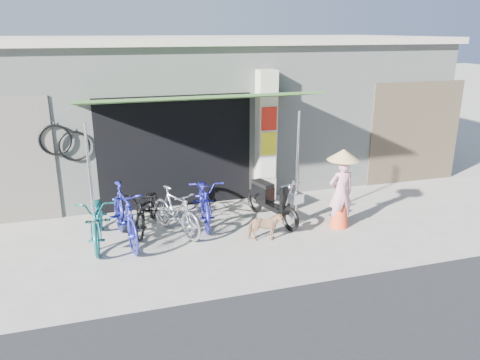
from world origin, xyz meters
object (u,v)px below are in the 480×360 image
object	(u,v)px
bike_silver	(176,211)
bike_navy	(205,198)
bike_black	(147,209)
street_dog	(265,227)
moped	(271,200)
nun	(341,189)
bike_teal	(98,218)
bike_blue	(125,215)

from	to	relation	value
bike_silver	bike_navy	distance (m)	0.82
bike_black	street_dog	distance (m)	2.37
moped	nun	bearing A→B (deg)	-46.56
bike_teal	nun	distance (m)	4.73
bike_silver	moped	bearing A→B (deg)	-22.64
bike_teal	bike_black	world-z (taller)	bike_teal
bike_silver	street_dog	bearing A→B (deg)	-53.47
bike_teal	moped	world-z (taller)	bike_teal
bike_teal	bike_silver	xyz separation A→B (m)	(1.45, -0.01, -0.02)
bike_blue	moped	xyz separation A→B (m)	(2.98, 0.24, -0.11)
bike_silver	bike_navy	size ratio (longest dim) A/B	0.80
bike_blue	nun	bearing A→B (deg)	-15.73
bike_black	street_dog	size ratio (longest dim) A/B	2.54
bike_blue	bike_navy	bearing A→B (deg)	10.22
bike_teal	nun	world-z (taller)	nun
bike_silver	moped	world-z (taller)	moped
bike_blue	street_dog	xyz separation A→B (m)	(2.51, -0.68, -0.28)
bike_blue	street_dog	distance (m)	2.62
bike_teal	bike_navy	distance (m)	2.17
bike_blue	nun	size ratio (longest dim) A/B	1.14
moped	bike_silver	bearing A→B (deg)	166.66
bike_teal	bike_black	size ratio (longest dim) A/B	1.10
bike_black	bike_silver	distance (m)	0.63
moped	bike_teal	bearing A→B (deg)	165.22
bike_teal	nun	bearing A→B (deg)	-4.54
bike_navy	street_dog	xyz separation A→B (m)	(0.86, -1.27, -0.23)
bike_teal	street_dog	distance (m)	3.11
bike_black	bike_silver	world-z (taller)	bike_silver
bike_blue	nun	world-z (taller)	nun
bike_teal	moped	bearing A→B (deg)	4.53
bike_teal	moped	xyz separation A→B (m)	(3.46, 0.09, -0.05)
bike_teal	bike_black	xyz separation A→B (m)	(0.94, 0.36, -0.05)
bike_black	moped	size ratio (longest dim) A/B	1.00
bike_silver	moped	xyz separation A→B (m)	(2.01, 0.10, -0.02)
street_dog	nun	size ratio (longest dim) A/B	0.41
street_dog	bike_navy	bearing A→B (deg)	45.14
nun	bike_teal	bearing A→B (deg)	-9.23
bike_black	nun	bearing A→B (deg)	4.97
bike_silver	bike_black	bearing A→B (deg)	118.28
moped	bike_blue	bearing A→B (deg)	168.27
bike_navy	moped	world-z (taller)	bike_navy
bike_silver	street_dog	size ratio (longest dim) A/B	2.33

